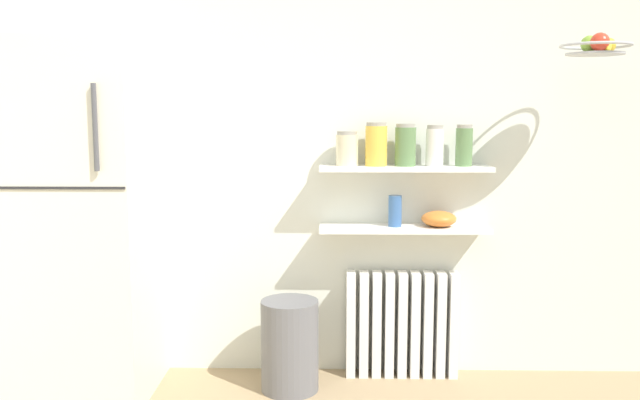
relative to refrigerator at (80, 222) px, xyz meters
name	(u,v)px	position (x,y,z in m)	size (l,w,h in m)	color
back_wall	(351,146)	(1.42, 0.39, 0.38)	(7.04, 0.10, 2.60)	silver
refrigerator	(80,222)	(0.00, 0.00, 0.00)	(0.72, 0.71, 1.85)	silver
radiator	(402,324)	(1.70, 0.26, -0.62)	(0.63, 0.12, 0.60)	white
wall_shelf_lower	(404,229)	(1.70, 0.23, -0.07)	(0.93, 0.22, 0.03)	white
wall_shelf_upper	(405,168)	(1.70, 0.23, 0.26)	(0.93, 0.22, 0.03)	white
storage_jar_0	(347,149)	(1.39, 0.23, 0.37)	(0.12, 0.12, 0.19)	beige
storage_jar_1	(376,144)	(1.55, 0.23, 0.39)	(0.12, 0.12, 0.24)	yellow
storage_jar_2	(405,145)	(1.70, 0.23, 0.39)	(0.11, 0.11, 0.23)	#5B7F4C
storage_jar_3	(435,146)	(1.86, 0.23, 0.38)	(0.10, 0.10, 0.22)	silver
storage_jar_4	(464,146)	(2.02, 0.23, 0.39)	(0.09, 0.09, 0.22)	#5B7F4C
vase	(395,211)	(1.65, 0.23, 0.03)	(0.07, 0.07, 0.17)	#38609E
shelf_bowl	(439,219)	(1.89, 0.23, -0.02)	(0.19, 0.19, 0.09)	orange
trash_bin	(290,345)	(1.08, 0.05, -0.68)	(0.31, 0.31, 0.49)	slate
hanging_fruit_basket	(597,46)	(2.61, -0.02, 0.89)	(0.34, 0.34, 0.10)	#B2B2B7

